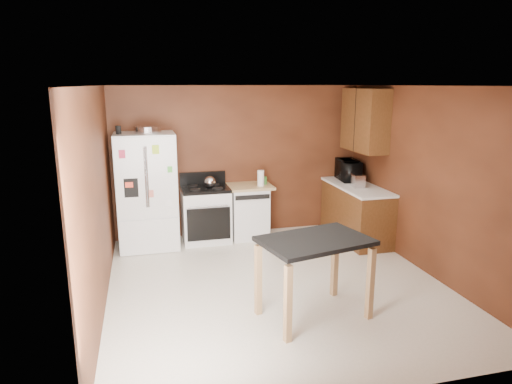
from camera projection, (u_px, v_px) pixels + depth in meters
name	position (u px, v px, depth m)	size (l,w,h in m)	color
floor	(277.00, 284.00, 5.88)	(4.50, 4.50, 0.00)	silver
ceiling	(279.00, 86.00, 5.30)	(4.50, 4.50, 0.00)	white
wall_back	(239.00, 161.00, 7.72)	(4.20, 4.20, 0.00)	#5D2D18
wall_front	(363.00, 255.00, 3.47)	(4.20, 4.20, 0.00)	#5D2D18
wall_left	(98.00, 201.00, 5.10)	(4.50, 4.50, 0.00)	#5D2D18
wall_right	(428.00, 182.00, 6.09)	(4.50, 4.50, 0.00)	#5D2D18
roasting_pan	(148.00, 130.00, 6.86)	(0.40, 0.40, 0.10)	silver
pen_cup	(118.00, 130.00, 6.71)	(0.08, 0.08, 0.12)	black
kettle	(210.00, 182.00, 7.29)	(0.19, 0.19, 0.19)	silver
paper_towel	(261.00, 178.00, 7.45)	(0.11, 0.11, 0.26)	white
green_canister	(264.00, 180.00, 7.61)	(0.11, 0.11, 0.12)	green
toaster	(358.00, 180.00, 7.36)	(0.17, 0.28, 0.20)	silver
microwave	(348.00, 171.00, 7.86)	(0.58, 0.39, 0.32)	black
refrigerator	(147.00, 191.00, 7.07)	(0.90, 0.80, 1.80)	white
gas_range	(206.00, 213.00, 7.44)	(0.76, 0.68, 1.10)	white
dishwasher	(248.00, 211.00, 7.63)	(0.78, 0.63, 0.89)	white
right_cabinets	(359.00, 184.00, 7.50)	(0.63, 1.58, 2.45)	brown
island	(315.00, 252.00, 4.91)	(1.28, 1.00, 0.91)	black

